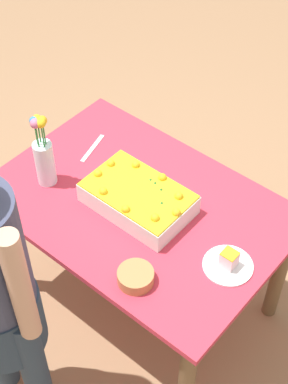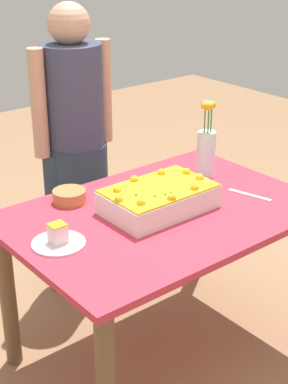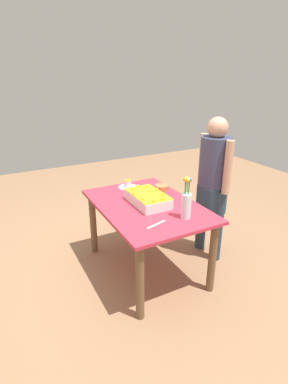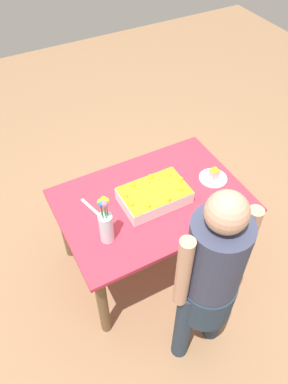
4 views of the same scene
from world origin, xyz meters
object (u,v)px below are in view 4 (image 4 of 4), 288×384
object	(u,v)px
serving_plate_with_slice	(213,176)
person_standing	(211,277)
flower_vase	(106,224)
cake_knife	(91,207)
fruit_bowl	(210,215)
sheet_cake	(154,195)

from	to	relation	value
serving_plate_with_slice	person_standing	distance (m)	0.90
flower_vase	cake_knife	bearing A→B (deg)	88.89
flower_vase	fruit_bowl	bearing A→B (deg)	-13.51
serving_plate_with_slice	flower_vase	xyz separation A→B (m)	(-0.89, -0.13, 0.13)
sheet_cake	flower_vase	distance (m)	0.45
fruit_bowl	person_standing	xyz separation A→B (m)	(-0.31, -0.42, 0.10)
person_standing	fruit_bowl	bearing A→B (deg)	-35.87
serving_plate_with_slice	flower_vase	size ratio (longest dim) A/B	0.55
sheet_cake	cake_knife	xyz separation A→B (m)	(-0.41, 0.14, -0.05)
person_standing	flower_vase	bearing A→B (deg)	31.08
fruit_bowl	serving_plate_with_slice	bearing A→B (deg)	51.03
serving_plate_with_slice	cake_knife	world-z (taller)	serving_plate_with_slice
cake_knife	fruit_bowl	size ratio (longest dim) A/B	1.43
serving_plate_with_slice	cake_knife	distance (m)	0.89
cake_knife	fruit_bowl	bearing A→B (deg)	-139.33
sheet_cake	serving_plate_with_slice	xyz separation A→B (m)	(0.48, -0.01, -0.03)
sheet_cake	fruit_bowl	size ratio (longest dim) A/B	3.15
sheet_cake	person_standing	bearing A→B (deg)	-94.84
cake_knife	person_standing	distance (m)	0.94
serving_plate_with_slice	fruit_bowl	size ratio (longest dim) A/B	1.41
serving_plate_with_slice	cake_knife	bearing A→B (deg)	170.01
sheet_cake	fruit_bowl	bearing A→B (deg)	-50.97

